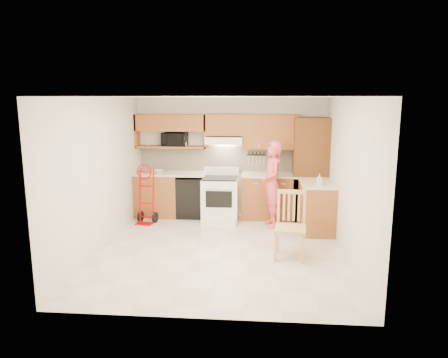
# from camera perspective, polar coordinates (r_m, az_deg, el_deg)

# --- Properties ---
(floor) EXTENTS (4.00, 4.50, 0.02)m
(floor) POSITION_cam_1_polar(r_m,az_deg,el_deg) (7.08, -0.34, -9.63)
(floor) COLOR beige
(floor) RESTS_ON ground
(ceiling) EXTENTS (4.00, 4.50, 0.02)m
(ceiling) POSITION_cam_1_polar(r_m,az_deg,el_deg) (6.63, -0.36, 11.22)
(ceiling) COLOR white
(ceiling) RESTS_ON ground
(wall_back) EXTENTS (4.00, 0.02, 2.50)m
(wall_back) POSITION_cam_1_polar(r_m,az_deg,el_deg) (8.96, 0.92, 3.07)
(wall_back) COLOR beige
(wall_back) RESTS_ON ground
(wall_front) EXTENTS (4.00, 0.02, 2.50)m
(wall_front) POSITION_cam_1_polar(r_m,az_deg,el_deg) (4.55, -2.85, -4.74)
(wall_front) COLOR beige
(wall_front) RESTS_ON ground
(wall_left) EXTENTS (0.02, 4.50, 2.50)m
(wall_left) POSITION_cam_1_polar(r_m,az_deg,el_deg) (7.20, -16.50, 0.67)
(wall_left) COLOR beige
(wall_left) RESTS_ON ground
(wall_right) EXTENTS (0.02, 4.50, 2.50)m
(wall_right) POSITION_cam_1_polar(r_m,az_deg,el_deg) (6.86, 16.61, 0.18)
(wall_right) COLOR beige
(wall_right) RESTS_ON ground
(backsplash) EXTENTS (3.92, 0.03, 0.55)m
(backsplash) POSITION_cam_1_polar(r_m,az_deg,el_deg) (8.95, 0.91, 2.74)
(backsplash) COLOR beige
(backsplash) RESTS_ON wall_back
(lower_cab_left) EXTENTS (0.90, 0.60, 0.90)m
(lower_cab_left) POSITION_cam_1_polar(r_m,az_deg,el_deg) (9.04, -9.08, -2.15)
(lower_cab_left) COLOR brown
(lower_cab_left) RESTS_ON ground
(dishwasher) EXTENTS (0.60, 0.60, 0.85)m
(dishwasher) POSITION_cam_1_polar(r_m,az_deg,el_deg) (8.90, -4.38, -2.42)
(dishwasher) COLOR black
(dishwasher) RESTS_ON ground
(lower_cab_right) EXTENTS (1.14, 0.60, 0.90)m
(lower_cab_right) POSITION_cam_1_polar(r_m,az_deg,el_deg) (8.79, 6.18, -2.45)
(lower_cab_right) COLOR brown
(lower_cab_right) RESTS_ON ground
(countertop_left) EXTENTS (1.50, 0.63, 0.04)m
(countertop_left) POSITION_cam_1_polar(r_m,az_deg,el_deg) (8.88, -7.29, 0.76)
(countertop_left) COLOR beige
(countertop_left) RESTS_ON lower_cab_left
(countertop_right) EXTENTS (1.14, 0.63, 0.04)m
(countertop_right) POSITION_cam_1_polar(r_m,az_deg,el_deg) (8.70, 6.24, 0.56)
(countertop_right) COLOR beige
(countertop_right) RESTS_ON lower_cab_right
(cab_return_right) EXTENTS (0.60, 1.00, 0.90)m
(cab_return_right) POSITION_cam_1_polar(r_m,az_deg,el_deg) (8.09, 12.50, -3.84)
(cab_return_right) COLOR brown
(cab_return_right) RESTS_ON ground
(countertop_return) EXTENTS (0.63, 1.00, 0.04)m
(countertop_return) POSITION_cam_1_polar(r_m,az_deg,el_deg) (7.98, 12.64, -0.57)
(countertop_return) COLOR beige
(countertop_return) RESTS_ON cab_return_right
(pantry_tall) EXTENTS (0.70, 0.60, 2.10)m
(pantry_tall) POSITION_cam_1_polar(r_m,az_deg,el_deg) (8.73, 11.65, 1.31)
(pantry_tall) COLOR #542D13
(pantry_tall) RESTS_ON ground
(upper_cab_left) EXTENTS (1.50, 0.33, 0.34)m
(upper_cab_left) POSITION_cam_1_polar(r_m,az_deg,el_deg) (8.89, -7.28, 7.65)
(upper_cab_left) COLOR brown
(upper_cab_left) RESTS_ON wall_back
(upper_shelf_mw) EXTENTS (1.50, 0.33, 0.04)m
(upper_shelf_mw) POSITION_cam_1_polar(r_m,az_deg,el_deg) (8.93, -7.20, 4.38)
(upper_shelf_mw) COLOR brown
(upper_shelf_mw) RESTS_ON wall_back
(upper_cab_center) EXTENTS (0.76, 0.33, 0.44)m
(upper_cab_center) POSITION_cam_1_polar(r_m,az_deg,el_deg) (8.73, 0.07, 7.42)
(upper_cab_center) COLOR brown
(upper_cab_center) RESTS_ON wall_back
(upper_cab_right) EXTENTS (1.14, 0.33, 0.70)m
(upper_cab_right) POSITION_cam_1_polar(r_m,az_deg,el_deg) (8.72, 6.34, 6.42)
(upper_cab_right) COLOR brown
(upper_cab_right) RESTS_ON wall_back
(range_hood) EXTENTS (0.76, 0.46, 0.14)m
(range_hood) POSITION_cam_1_polar(r_m,az_deg,el_deg) (8.69, 0.03, 5.35)
(range_hood) COLOR white
(range_hood) RESTS_ON wall_back
(knife_strip) EXTENTS (0.40, 0.05, 0.29)m
(knife_strip) POSITION_cam_1_polar(r_m,az_deg,el_deg) (8.89, 4.44, 2.91)
(knife_strip) COLOR black
(knife_strip) RESTS_ON backsplash
(microwave) EXTENTS (0.55, 0.40, 0.28)m
(microwave) POSITION_cam_1_polar(r_m,az_deg,el_deg) (8.90, -6.74, 5.41)
(microwave) COLOR black
(microwave) RESTS_ON upper_shelf_mw
(range) EXTENTS (0.73, 0.96, 1.07)m
(range) POSITION_cam_1_polar(r_m,az_deg,el_deg) (8.46, -0.56, -2.32)
(range) COLOR white
(range) RESTS_ON ground
(person) EXTENTS (0.51, 0.68, 1.69)m
(person) POSITION_cam_1_polar(r_m,az_deg,el_deg) (8.12, 6.58, -0.73)
(person) COLOR #E34C4F
(person) RESTS_ON ground
(hand_truck) EXTENTS (0.49, 0.46, 1.09)m
(hand_truck) POSITION_cam_1_polar(r_m,az_deg,el_deg) (8.48, -10.71, -2.42)
(hand_truck) COLOR #BB0503
(hand_truck) RESTS_ON ground
(dining_chair) EXTENTS (0.53, 0.57, 1.05)m
(dining_chair) POSITION_cam_1_polar(r_m,az_deg,el_deg) (6.62, 9.06, -6.33)
(dining_chair) COLOR tan
(dining_chair) RESTS_ON ground
(soap_bottle) EXTENTS (0.09, 0.10, 0.19)m
(soap_bottle) POSITION_cam_1_polar(r_m,az_deg,el_deg) (7.76, 12.88, -0.03)
(soap_bottle) COLOR white
(soap_bottle) RESTS_ON countertop_return
(bowl) EXTENTS (0.26, 0.26, 0.05)m
(bowl) POSITION_cam_1_polar(r_m,az_deg,el_deg) (8.93, -8.91, 1.07)
(bowl) COLOR white
(bowl) RESTS_ON countertop_left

